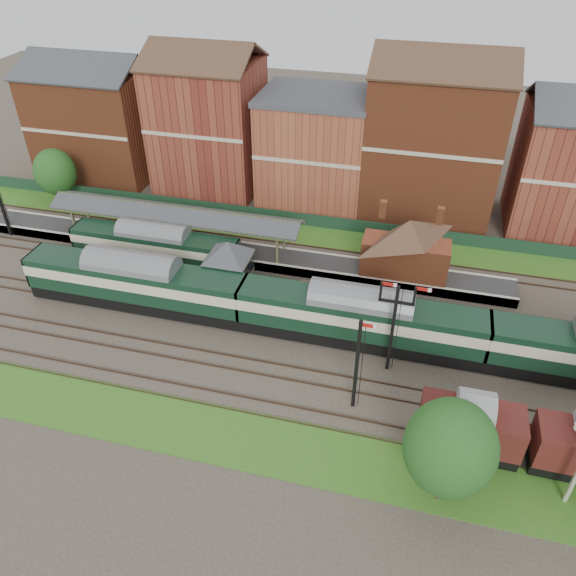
% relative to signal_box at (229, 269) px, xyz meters
% --- Properties ---
extents(ground, '(160.00, 160.00, 0.00)m').
position_rel_signal_box_xyz_m(ground, '(3.00, -3.25, -3.19)').
color(ground, '#473D33').
rests_on(ground, ground).
extents(grass_back, '(90.00, 4.50, 0.06)m').
position_rel_signal_box_xyz_m(grass_back, '(3.00, 12.75, -3.16)').
color(grass_back, '#2D6619').
rests_on(grass_back, ground).
extents(grass_front, '(90.00, 5.00, 0.06)m').
position_rel_signal_box_xyz_m(grass_front, '(3.00, -15.25, -3.16)').
color(grass_front, '#2D6619').
rests_on(grass_front, ground).
extents(fence, '(90.00, 0.12, 1.50)m').
position_rel_signal_box_xyz_m(fence, '(3.00, 14.75, -2.44)').
color(fence, '#193823').
rests_on(fence, ground).
extents(platform, '(55.00, 3.40, 1.00)m').
position_rel_signal_box_xyz_m(platform, '(-2.00, 6.50, -2.69)').
color(platform, '#2D2D2D').
rests_on(platform, ground).
extents(signal_box, '(5.40, 5.40, 6.00)m').
position_rel_signal_box_xyz_m(signal_box, '(0.00, 0.00, 0.00)').
color(signal_box, '#627654').
rests_on(signal_box, ground).
extents(brick_hut, '(3.20, 2.64, 2.94)m').
position_rel_signal_box_xyz_m(brick_hut, '(8.00, 0.00, -2.00)').
color(brick_hut, maroon).
rests_on(brick_hut, ground).
extents(station_building, '(8.10, 8.10, 5.90)m').
position_rel_signal_box_xyz_m(station_building, '(15.00, 6.50, 0.76)').
color(station_building, brown).
rests_on(station_building, platform).
extents(canopy, '(26.00, 3.89, 4.08)m').
position_rel_signal_box_xyz_m(canopy, '(-8.00, 6.50, 1.39)').
color(canopy, '#44492D').
rests_on(canopy, platform).
extents(semaphore_bracket, '(3.60, 0.25, 8.18)m').
position_rel_signal_box_xyz_m(semaphore_bracket, '(15.04, -5.75, 1.44)').
color(semaphore_bracket, black).
rests_on(semaphore_bracket, ground).
extents(semaphore_platform_end, '(1.23, 0.25, 8.00)m').
position_rel_signal_box_xyz_m(semaphore_platform_end, '(-26.98, 4.75, 0.96)').
color(semaphore_platform_end, black).
rests_on(semaphore_platform_end, ground).
extents(semaphore_siding, '(1.23, 0.25, 8.00)m').
position_rel_signal_box_xyz_m(semaphore_siding, '(13.02, -10.25, 0.96)').
color(semaphore_siding, black).
rests_on(semaphore_siding, ground).
extents(town_backdrop, '(69.00, 10.00, 16.00)m').
position_rel_signal_box_xyz_m(town_backdrop, '(2.82, 21.75, 3.81)').
color(town_backdrop, brown).
rests_on(town_backdrop, ground).
extents(dmu_train, '(59.81, 3.14, 4.60)m').
position_rel_signal_box_xyz_m(dmu_train, '(12.25, -3.25, -0.52)').
color(dmu_train, black).
rests_on(dmu_train, ground).
extents(platform_railcar, '(16.88, 2.66, 3.89)m').
position_rel_signal_box_xyz_m(platform_railcar, '(-8.88, 3.25, -0.91)').
color(platform_railcar, black).
rests_on(platform_railcar, ground).
extents(goods_van_b, '(6.59, 2.85, 4.00)m').
position_rel_signal_box_xyz_m(goods_van_b, '(20.93, -12.25, -0.93)').
color(goods_van_b, black).
rests_on(goods_van_b, ground).
extents(tree_far, '(5.43, 5.43, 7.92)m').
position_rel_signal_box_xyz_m(tree_far, '(19.33, -16.47, 1.60)').
color(tree_far, '#382619').
rests_on(tree_far, ground).
extents(tree_back, '(4.69, 4.69, 6.85)m').
position_rel_signal_box_xyz_m(tree_back, '(-25.53, 12.49, 0.95)').
color(tree_back, '#382619').
rests_on(tree_back, ground).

